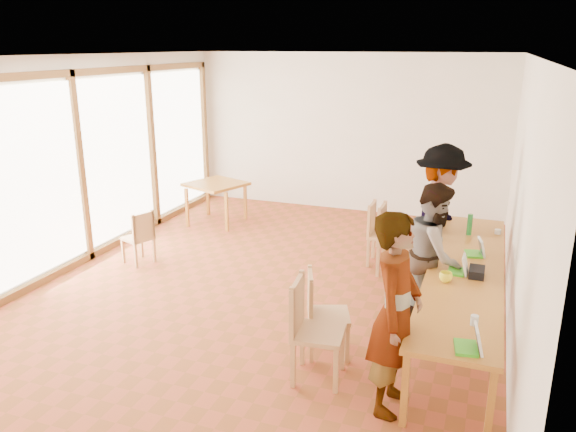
% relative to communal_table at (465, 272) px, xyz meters
% --- Properties ---
extents(ground, '(8.00, 8.00, 0.00)m').
position_rel_communal_table_xyz_m(ground, '(-2.50, 0.35, -0.70)').
color(ground, '#A74728').
rests_on(ground, ground).
extents(wall_back, '(6.00, 0.10, 3.00)m').
position_rel_communal_table_xyz_m(wall_back, '(-2.50, 4.35, 0.80)').
color(wall_back, white).
rests_on(wall_back, ground).
extents(wall_front, '(6.00, 0.10, 3.00)m').
position_rel_communal_table_xyz_m(wall_front, '(-2.50, -3.65, 0.80)').
color(wall_front, white).
rests_on(wall_front, ground).
extents(wall_right, '(0.10, 8.00, 3.00)m').
position_rel_communal_table_xyz_m(wall_right, '(0.50, 0.35, 0.80)').
color(wall_right, white).
rests_on(wall_right, ground).
extents(window_wall, '(0.10, 8.00, 3.00)m').
position_rel_communal_table_xyz_m(window_wall, '(-5.46, 0.35, 0.80)').
color(window_wall, white).
rests_on(window_wall, ground).
extents(ceiling, '(6.00, 8.00, 0.04)m').
position_rel_communal_table_xyz_m(ceiling, '(-2.50, 0.35, 2.32)').
color(ceiling, white).
rests_on(ceiling, wall_back).
extents(communal_table, '(0.80, 4.00, 0.75)m').
position_rel_communal_table_xyz_m(communal_table, '(0.00, 0.00, 0.00)').
color(communal_table, '#B87B29').
rests_on(communal_table, ground).
extents(side_table, '(0.90, 0.90, 0.75)m').
position_rel_communal_table_xyz_m(side_table, '(-4.46, 2.65, -0.03)').
color(side_table, '#B87B29').
rests_on(side_table, ground).
extents(chair_near, '(0.53, 0.53, 0.54)m').
position_rel_communal_table_xyz_m(chair_near, '(-1.34, -1.52, -0.08)').
color(chair_near, tan).
rests_on(chair_near, ground).
extents(chair_mid, '(0.55, 0.55, 0.49)m').
position_rel_communal_table_xyz_m(chair_mid, '(-1.37, -1.06, -0.14)').
color(chair_mid, tan).
rests_on(chair_mid, ground).
extents(chair_far, '(0.43, 0.43, 0.49)m').
position_rel_communal_table_xyz_m(chair_far, '(-1.32, 1.69, -0.14)').
color(chair_far, tan).
rests_on(chair_far, ground).
extents(chair_empty, '(0.47, 0.47, 0.53)m').
position_rel_communal_table_xyz_m(chair_empty, '(-1.11, 1.38, -0.09)').
color(chair_empty, tan).
rests_on(chair_empty, ground).
extents(chair_spare, '(0.49, 0.49, 0.43)m').
position_rel_communal_table_xyz_m(chair_spare, '(-4.57, 0.45, -0.21)').
color(chair_spare, tan).
rests_on(chair_spare, ground).
extents(person_near, '(0.49, 0.70, 1.83)m').
position_rel_communal_table_xyz_m(person_near, '(-0.49, -1.70, 0.21)').
color(person_near, gray).
rests_on(person_near, ground).
extents(person_mid, '(0.64, 0.82, 1.68)m').
position_rel_communal_table_xyz_m(person_mid, '(-0.35, 0.06, 0.14)').
color(person_mid, gray).
rests_on(person_mid, ground).
extents(person_far, '(0.81, 1.29, 1.91)m').
position_rel_communal_table_xyz_m(person_far, '(-0.43, 1.28, 0.25)').
color(person_far, gray).
rests_on(person_far, ground).
extents(laptop_near, '(0.25, 0.28, 0.21)m').
position_rel_communal_table_xyz_m(laptop_near, '(0.15, -1.79, 0.11)').
color(laptop_near, green).
rests_on(laptop_near, communal_table).
extents(laptop_mid, '(0.21, 0.25, 0.20)m').
position_rel_communal_table_xyz_m(laptop_mid, '(-0.05, -0.16, 0.10)').
color(laptop_mid, green).
rests_on(laptop_mid, communal_table).
extents(laptop_far, '(0.26, 0.28, 0.20)m').
position_rel_communal_table_xyz_m(laptop_far, '(0.10, 0.47, 0.10)').
color(laptop_far, green).
rests_on(laptop_far, communal_table).
extents(yellow_mug, '(0.17, 0.17, 0.11)m').
position_rel_communal_table_xyz_m(yellow_mug, '(-0.18, -0.46, 0.10)').
color(yellow_mug, yellow).
rests_on(yellow_mug, communal_table).
extents(green_bottle, '(0.07, 0.07, 0.28)m').
position_rel_communal_table_xyz_m(green_bottle, '(-0.03, 1.22, 0.19)').
color(green_bottle, '#1E752C').
rests_on(green_bottle, communal_table).
extents(clear_glass, '(0.07, 0.07, 0.09)m').
position_rel_communal_table_xyz_m(clear_glass, '(0.15, -1.34, 0.09)').
color(clear_glass, silver).
rests_on(clear_glass, communal_table).
extents(condiment_cup, '(0.08, 0.08, 0.06)m').
position_rel_communal_table_xyz_m(condiment_cup, '(0.32, 1.38, 0.08)').
color(condiment_cup, white).
rests_on(condiment_cup, communal_table).
extents(pink_phone, '(0.05, 0.10, 0.01)m').
position_rel_communal_table_xyz_m(pink_phone, '(-0.03, 0.46, 0.05)').
color(pink_phone, '#BE436D').
rests_on(pink_phone, communal_table).
extents(black_pouch, '(0.16, 0.26, 0.09)m').
position_rel_communal_table_xyz_m(black_pouch, '(0.12, -0.18, 0.09)').
color(black_pouch, black).
rests_on(black_pouch, communal_table).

